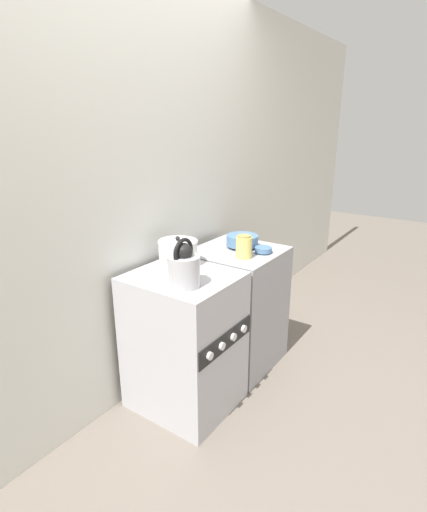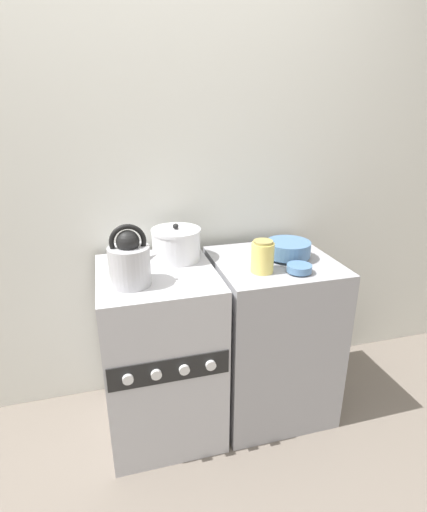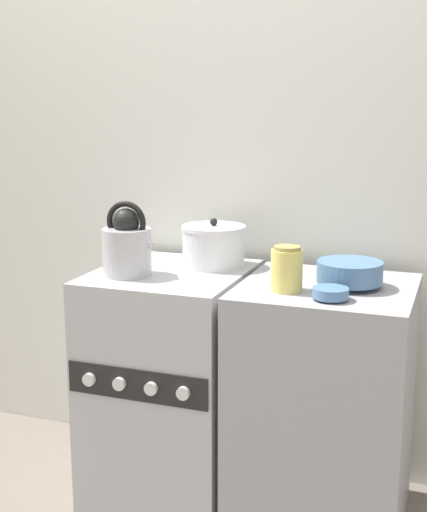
{
  "view_description": "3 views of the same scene",
  "coord_description": "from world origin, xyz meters",
  "px_view_note": "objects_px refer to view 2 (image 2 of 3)",
  "views": [
    {
      "loc": [
        -1.62,
        -1.03,
        1.66
      ],
      "look_at": [
        0.27,
        0.27,
        0.89
      ],
      "focal_mm": 28.0,
      "sensor_mm": 36.0,
      "label": 1
    },
    {
      "loc": [
        -0.19,
        -1.36,
        1.55
      ],
      "look_at": [
        0.28,
        0.32,
        0.88
      ],
      "focal_mm": 28.0,
      "sensor_mm": 36.0,
      "label": 2
    },
    {
      "loc": [
        0.99,
        -1.99,
        1.44
      ],
      "look_at": [
        0.18,
        0.26,
        0.92
      ],
      "focal_mm": 50.0,
      "sensor_mm": 36.0,
      "label": 3
    }
  ],
  "objects_px": {
    "stove": "(161,351)",
    "small_ceramic_bowl": "(299,268)",
    "storage_jar": "(263,257)",
    "kettle": "(130,261)",
    "enamel_bowl": "(288,249)",
    "cooking_pot": "(176,244)"
  },
  "relations": [
    {
      "from": "cooking_pot",
      "to": "small_ceramic_bowl",
      "type": "distance_m",
      "value": 0.59
    },
    {
      "from": "cooking_pot",
      "to": "small_ceramic_bowl",
      "type": "height_order",
      "value": "cooking_pot"
    },
    {
      "from": "enamel_bowl",
      "to": "small_ceramic_bowl",
      "type": "height_order",
      "value": "enamel_bowl"
    },
    {
      "from": "storage_jar",
      "to": "small_ceramic_bowl",
      "type": "bearing_deg",
      "value": -20.61
    },
    {
      "from": "stove",
      "to": "cooking_pot",
      "type": "height_order",
      "value": "cooking_pot"
    },
    {
      "from": "stove",
      "to": "small_ceramic_bowl",
      "type": "height_order",
      "value": "small_ceramic_bowl"
    },
    {
      "from": "stove",
      "to": "kettle",
      "type": "xyz_separation_m",
      "value": [
        -0.12,
        -0.1,
        0.53
      ]
    },
    {
      "from": "cooking_pot",
      "to": "enamel_bowl",
      "type": "relative_size",
      "value": 1.1
    },
    {
      "from": "enamel_bowl",
      "to": "storage_jar",
      "type": "xyz_separation_m",
      "value": [
        -0.18,
        -0.12,
        0.02
      ]
    },
    {
      "from": "stove",
      "to": "storage_jar",
      "type": "relative_size",
      "value": 5.75
    },
    {
      "from": "kettle",
      "to": "enamel_bowl",
      "type": "height_order",
      "value": "kettle"
    },
    {
      "from": "kettle",
      "to": "cooking_pot",
      "type": "bearing_deg",
      "value": 44.79
    },
    {
      "from": "kettle",
      "to": "cooking_pot",
      "type": "xyz_separation_m",
      "value": [
        0.24,
        0.23,
        -0.03
      ]
    },
    {
      "from": "small_ceramic_bowl",
      "to": "storage_jar",
      "type": "distance_m",
      "value": 0.17
    },
    {
      "from": "cooking_pot",
      "to": "enamel_bowl",
      "type": "height_order",
      "value": "cooking_pot"
    },
    {
      "from": "cooking_pot",
      "to": "storage_jar",
      "type": "distance_m",
      "value": 0.42
    },
    {
      "from": "kettle",
      "to": "enamel_bowl",
      "type": "xyz_separation_m",
      "value": [
        0.76,
        0.1,
        -0.06
      ]
    },
    {
      "from": "kettle",
      "to": "enamel_bowl",
      "type": "relative_size",
      "value": 1.22
    },
    {
      "from": "storage_jar",
      "to": "cooking_pot",
      "type": "bearing_deg",
      "value": 143.15
    },
    {
      "from": "kettle",
      "to": "storage_jar",
      "type": "height_order",
      "value": "kettle"
    },
    {
      "from": "stove",
      "to": "enamel_bowl",
      "type": "distance_m",
      "value": 0.79
    },
    {
      "from": "small_ceramic_bowl",
      "to": "storage_jar",
      "type": "bearing_deg",
      "value": 159.39
    }
  ]
}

